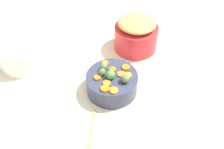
% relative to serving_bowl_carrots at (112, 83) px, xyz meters
% --- Properties ---
extents(tabletop, '(2.40, 2.40, 0.02)m').
position_rel_serving_bowl_carrots_xyz_m(tabletop, '(0.01, 0.02, -0.06)').
color(tabletop, beige).
rests_on(tabletop, ground).
extents(serving_bowl_carrots, '(0.24, 0.24, 0.09)m').
position_rel_serving_bowl_carrots_xyz_m(serving_bowl_carrots, '(0.00, 0.00, 0.00)').
color(serving_bowl_carrots, '#323850').
rests_on(serving_bowl_carrots, tabletop).
extents(metal_pot, '(0.23, 0.23, 0.14)m').
position_rel_serving_bowl_carrots_xyz_m(metal_pot, '(-0.30, 0.18, 0.02)').
color(metal_pot, red).
rests_on(metal_pot, tabletop).
extents(stuffing_mound, '(0.20, 0.20, 0.05)m').
position_rel_serving_bowl_carrots_xyz_m(stuffing_mound, '(-0.30, 0.18, 0.12)').
color(stuffing_mound, tan).
rests_on(stuffing_mound, metal_pot).
extents(carrot_slice_0, '(0.05, 0.05, 0.01)m').
position_rel_serving_bowl_carrots_xyz_m(carrot_slice_0, '(0.04, -0.03, 0.05)').
color(carrot_slice_0, orange).
rests_on(carrot_slice_0, serving_bowl_carrots).
extents(carrot_slice_1, '(0.05, 0.05, 0.01)m').
position_rel_serving_bowl_carrots_xyz_m(carrot_slice_1, '(-0.04, 0.07, 0.05)').
color(carrot_slice_1, orange).
rests_on(carrot_slice_1, serving_bowl_carrots).
extents(carrot_slice_2, '(0.04, 0.04, 0.01)m').
position_rel_serving_bowl_carrots_xyz_m(carrot_slice_2, '(-0.04, 0.01, 0.05)').
color(carrot_slice_2, orange).
rests_on(carrot_slice_2, serving_bowl_carrots).
extents(carrot_slice_3, '(0.05, 0.05, 0.01)m').
position_rel_serving_bowl_carrots_xyz_m(carrot_slice_3, '(-0.00, 0.04, 0.05)').
color(carrot_slice_3, orange).
rests_on(carrot_slice_3, serving_bowl_carrots).
extents(carrot_slice_4, '(0.04, 0.04, 0.01)m').
position_rel_serving_bowl_carrots_xyz_m(carrot_slice_4, '(0.00, -0.07, 0.05)').
color(carrot_slice_4, orange).
rests_on(carrot_slice_4, serving_bowl_carrots).
extents(carrot_slice_5, '(0.04, 0.04, 0.01)m').
position_rel_serving_bowl_carrots_xyz_m(carrot_slice_5, '(0.01, 0.07, 0.05)').
color(carrot_slice_5, orange).
rests_on(carrot_slice_5, serving_bowl_carrots).
extents(carrot_slice_6, '(0.05, 0.05, 0.01)m').
position_rel_serving_bowl_carrots_xyz_m(carrot_slice_6, '(0.07, -0.04, 0.05)').
color(carrot_slice_6, orange).
rests_on(carrot_slice_6, serving_bowl_carrots).
extents(carrot_slice_7, '(0.04, 0.04, 0.01)m').
position_rel_serving_bowl_carrots_xyz_m(carrot_slice_7, '(0.09, -0.01, 0.05)').
color(carrot_slice_7, orange).
rests_on(carrot_slice_7, serving_bowl_carrots).
extents(carrot_slice_8, '(0.04, 0.04, 0.01)m').
position_rel_serving_bowl_carrots_xyz_m(carrot_slice_8, '(-0.09, -0.02, 0.05)').
color(carrot_slice_8, orange).
rests_on(carrot_slice_8, serving_bowl_carrots).
extents(brussels_sprout_0, '(0.03, 0.03, 0.03)m').
position_rel_serving_bowl_carrots_xyz_m(brussels_sprout_0, '(-0.05, -0.03, 0.06)').
color(brussels_sprout_0, '#506E41').
rests_on(brussels_sprout_0, serving_bowl_carrots).
extents(brussels_sprout_1, '(0.03, 0.03, 0.03)m').
position_rel_serving_bowl_carrots_xyz_m(brussels_sprout_1, '(-0.02, -0.04, 0.06)').
color(brussels_sprout_1, '#536E35').
rests_on(brussels_sprout_1, serving_bowl_carrots).
extents(brussels_sprout_2, '(0.04, 0.04, 0.04)m').
position_rel_serving_bowl_carrots_xyz_m(brussels_sprout_2, '(0.04, 0.05, 0.07)').
color(brussels_sprout_2, '#556D3E').
rests_on(brussels_sprout_2, serving_bowl_carrots).
extents(brussels_sprout_3, '(0.04, 0.04, 0.04)m').
position_rel_serving_bowl_carrots_xyz_m(brussels_sprout_3, '(0.01, -0.01, 0.07)').
color(brussels_sprout_3, '#4E873E').
rests_on(brussels_sprout_3, serving_bowl_carrots).
extents(wooden_spoon, '(0.25, 0.08, 0.01)m').
position_rel_serving_bowl_carrots_xyz_m(wooden_spoon, '(0.28, -0.14, -0.04)').
color(wooden_spoon, tan).
rests_on(wooden_spoon, tabletop).
extents(casserole_dish, '(0.24, 0.24, 0.12)m').
position_rel_serving_bowl_carrots_xyz_m(casserole_dish, '(-0.27, -0.42, 0.01)').
color(casserole_dish, white).
rests_on(casserole_dish, tabletop).
extents(dish_towel, '(0.18, 0.14, 0.01)m').
position_rel_serving_bowl_carrots_xyz_m(dish_towel, '(-0.01, -0.39, -0.04)').
color(dish_towel, beige).
rests_on(dish_towel, tabletop).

